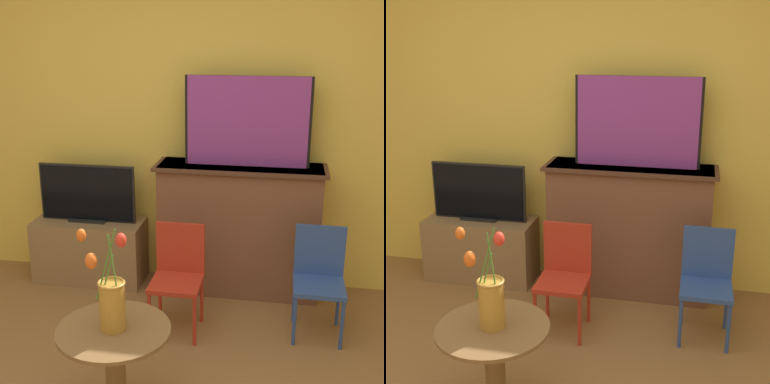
% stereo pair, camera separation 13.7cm
% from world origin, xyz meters
% --- Properties ---
extents(wall_back, '(8.00, 0.06, 2.70)m').
position_xyz_m(wall_back, '(0.00, 2.13, 1.35)').
color(wall_back, '#EAC651').
rests_on(wall_back, ground).
extents(fireplace_mantel, '(1.25, 0.39, 1.00)m').
position_xyz_m(fireplace_mantel, '(0.42, 1.92, 0.51)').
color(fireplace_mantel, brown).
rests_on(fireplace_mantel, ground).
extents(painting, '(0.90, 0.03, 0.64)m').
position_xyz_m(painting, '(0.46, 1.93, 1.32)').
color(painting, black).
rests_on(painting, fireplace_mantel).
extents(tv_stand, '(0.87, 0.37, 0.50)m').
position_xyz_m(tv_stand, '(-0.77, 1.90, 0.25)').
color(tv_stand, olive).
rests_on(tv_stand, ground).
extents(tv_monitor, '(0.76, 0.12, 0.45)m').
position_xyz_m(tv_monitor, '(-0.77, 1.90, 0.72)').
color(tv_monitor, black).
rests_on(tv_monitor, tv_stand).
extents(chair_red, '(0.33, 0.33, 0.72)m').
position_xyz_m(chair_red, '(0.07, 1.31, 0.41)').
color(chair_red, '#B22D1E').
rests_on(chair_red, ground).
extents(chair_blue, '(0.33, 0.33, 0.72)m').
position_xyz_m(chair_blue, '(1.00, 1.43, 0.41)').
color(chair_blue, '#2D4C99').
rests_on(chair_blue, ground).
extents(side_table, '(0.57, 0.57, 0.55)m').
position_xyz_m(side_table, '(-0.05, 0.34, 0.36)').
color(side_table, brown).
rests_on(side_table, ground).
extents(vase_tulips, '(0.23, 0.16, 0.54)m').
position_xyz_m(vase_tulips, '(-0.05, 0.33, 0.72)').
color(vase_tulips, '#B78433').
rests_on(vase_tulips, side_table).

